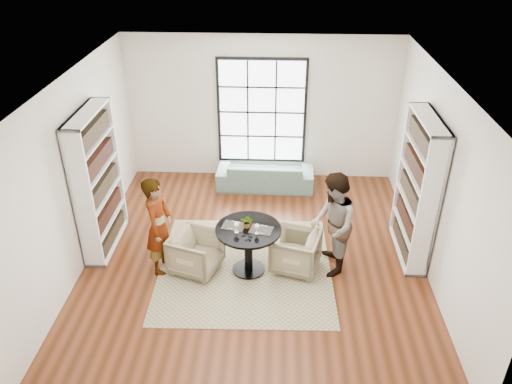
# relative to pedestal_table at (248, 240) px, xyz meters

# --- Properties ---
(ground) EXTENTS (6.00, 6.00, 0.00)m
(ground) POSITION_rel_pedestal_table_xyz_m (0.08, 0.34, -0.59)
(ground) COLOR brown
(room_shell) EXTENTS (6.00, 6.01, 6.00)m
(room_shell) POSITION_rel_pedestal_table_xyz_m (0.08, 0.88, 0.67)
(room_shell) COLOR silver
(room_shell) RESTS_ON ground
(rug) EXTENTS (2.81, 2.81, 0.01)m
(rug) POSITION_rel_pedestal_table_xyz_m (-0.06, 0.06, -0.58)
(rug) COLOR tan
(rug) RESTS_ON ground
(pedestal_table) EXTENTS (1.02, 1.02, 0.81)m
(pedestal_table) POSITION_rel_pedestal_table_xyz_m (0.00, 0.00, 0.00)
(pedestal_table) COLOR black
(pedestal_table) RESTS_ON ground
(sofa) EXTENTS (1.98, 0.81, 0.57)m
(sofa) POSITION_rel_pedestal_table_xyz_m (0.18, 2.79, -0.30)
(sofa) COLOR gray
(sofa) RESTS_ON ground
(armchair_left) EXTENTS (0.92, 0.91, 0.67)m
(armchair_left) POSITION_rel_pedestal_table_xyz_m (-0.83, -0.01, -0.25)
(armchair_left) COLOR tan
(armchair_left) RESTS_ON ground
(armchair_right) EXTENTS (0.89, 0.87, 0.66)m
(armchair_right) POSITION_rel_pedestal_table_xyz_m (0.74, 0.10, -0.26)
(armchair_right) COLOR #C0B189
(armchair_right) RESTS_ON ground
(person_left) EXTENTS (0.46, 0.64, 1.63)m
(person_left) POSITION_rel_pedestal_table_xyz_m (-1.38, -0.01, 0.23)
(person_left) COLOR gray
(person_left) RESTS_ON ground
(person_right) EXTENTS (0.66, 0.84, 1.70)m
(person_right) POSITION_rel_pedestal_table_xyz_m (1.29, 0.10, 0.26)
(person_right) COLOR gray
(person_right) RESTS_ON ground
(placemat_left) EXTENTS (0.39, 0.33, 0.01)m
(placemat_left) POSITION_rel_pedestal_table_xyz_m (-0.23, 0.06, 0.23)
(placemat_left) COLOR black
(placemat_left) RESTS_ON pedestal_table
(placemat_right) EXTENTS (0.39, 0.33, 0.01)m
(placemat_right) POSITION_rel_pedestal_table_xyz_m (0.20, -0.03, 0.23)
(placemat_right) COLOR black
(placemat_right) RESTS_ON pedestal_table
(cutlery_left) EXTENTS (0.18, 0.25, 0.01)m
(cutlery_left) POSITION_rel_pedestal_table_xyz_m (-0.23, 0.06, 0.24)
(cutlery_left) COLOR #BABABF
(cutlery_left) RESTS_ON placemat_left
(cutlery_right) EXTENTS (0.18, 0.25, 0.01)m
(cutlery_right) POSITION_rel_pedestal_table_xyz_m (0.20, -0.03, 0.24)
(cutlery_right) COLOR #BABABF
(cutlery_right) RESTS_ON placemat_right
(wine_glass_left) EXTENTS (0.08, 0.08, 0.18)m
(wine_glass_left) POSITION_rel_pedestal_table_xyz_m (-0.17, -0.11, 0.35)
(wine_glass_left) COLOR silver
(wine_glass_left) RESTS_ON pedestal_table
(wine_glass_right) EXTENTS (0.08, 0.08, 0.17)m
(wine_glass_right) POSITION_rel_pedestal_table_xyz_m (0.14, -0.13, 0.35)
(wine_glass_right) COLOR silver
(wine_glass_right) RESTS_ON pedestal_table
(flower_centerpiece) EXTENTS (0.23, 0.21, 0.21)m
(flower_centerpiece) POSITION_rel_pedestal_table_xyz_m (-0.01, 0.03, 0.33)
(flower_centerpiece) COLOR gray
(flower_centerpiece) RESTS_ON pedestal_table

